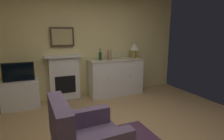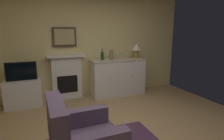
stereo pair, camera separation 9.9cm
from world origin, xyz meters
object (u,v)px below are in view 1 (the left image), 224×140
sideboard_cabinet (116,77)px  table_lamp (134,48)px  wine_bottle (100,56)px  tv_set (18,72)px  fireplace_unit (65,77)px  tv_cabinet (21,94)px  wine_glass_right (122,54)px  vase_decorative (109,55)px  wine_glass_center (118,55)px  wine_glass_left (114,55)px  framed_picture (62,37)px

sideboard_cabinet → table_lamp: bearing=0.0°
wine_bottle → tv_set: bearing=-178.4°
fireplace_unit → tv_cabinet: (-0.97, -0.16, -0.24)m
wine_bottle → wine_glass_right: 0.57m
wine_glass_right → tv_cabinet: wine_glass_right is taller
fireplace_unit → table_lamp: size_ratio=2.75×
sideboard_cabinet → vase_decorative: 0.65m
wine_bottle → wine_glass_center: wine_bottle is taller
wine_bottle → wine_glass_right: (0.57, -0.06, 0.01)m
fireplace_unit → table_lamp: bearing=-5.5°
table_lamp → tv_set: (-2.81, -0.01, -0.42)m
table_lamp → wine_glass_center: bearing=-176.6°
wine_glass_left → vase_decorative: (-0.14, 0.00, 0.02)m
tv_set → vase_decorative: bearing=-1.2°
table_lamp → tv_set: table_lamp is taller
tv_set → sideboard_cabinet: bearing=0.2°
framed_picture → vase_decorative: framed_picture is taller
sideboard_cabinet → table_lamp: (0.53, 0.00, 0.75)m
fireplace_unit → wine_bottle: bearing=-8.6°
fireplace_unit → wine_glass_right: bearing=-7.6°
sideboard_cabinet → vase_decorative: bearing=-166.6°
wine_glass_right → table_lamp: bearing=2.5°
fireplace_unit → framed_picture: 0.98m
table_lamp → vase_decorative: (-0.74, -0.05, -0.14)m
table_lamp → vase_decorative: 0.76m
tv_cabinet → tv_set: bearing=-90.0°
wine_glass_right → vase_decorative: bearing=-174.7°
table_lamp → wine_glass_right: bearing=-177.5°
tv_set → wine_glass_right: bearing=-0.2°
wine_bottle → vase_decorative: wine_bottle is taller
wine_glass_center → tv_set: bearing=179.5°
vase_decorative → tv_cabinet: vase_decorative is taller
vase_decorative → tv_cabinet: size_ratio=0.37×
framed_picture → tv_cabinet: size_ratio=0.73×
wine_glass_right → tv_set: wine_glass_right is taller
wine_glass_center → wine_glass_right: same height
vase_decorative → tv_cabinet: (-2.06, 0.06, -0.78)m
tv_cabinet → sideboard_cabinet: bearing=-0.4°
fireplace_unit → table_lamp: table_lamp is taller
fireplace_unit → tv_set: (-0.98, -0.19, 0.26)m
fireplace_unit → table_lamp: (1.83, -0.18, 0.68)m
table_lamp → wine_glass_right: 0.41m
table_lamp → wine_glass_left: table_lamp is taller
tv_cabinet → tv_set: (-0.00, -0.02, 0.50)m
wine_bottle → tv_set: size_ratio=0.47×
wine_glass_right → fireplace_unit: bearing=172.4°
fireplace_unit → wine_glass_center: wine_glass_center is taller
tv_cabinet → wine_glass_left: bearing=-1.8°
wine_glass_left → wine_glass_right: bearing=9.8°
table_lamp → sideboard_cabinet: bearing=-180.0°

